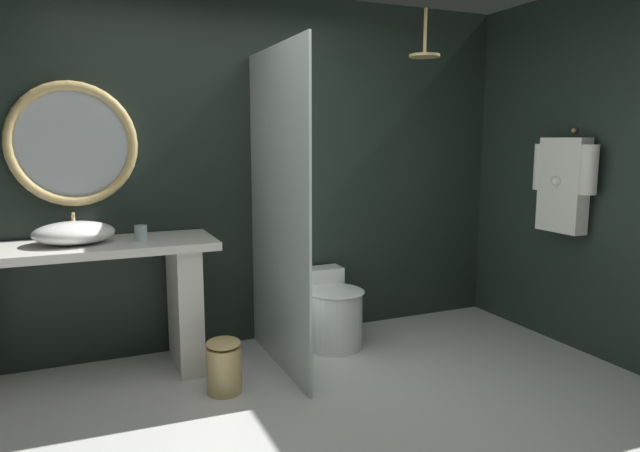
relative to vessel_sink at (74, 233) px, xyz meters
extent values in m
cube|color=#1E2823|center=(1.07, 0.35, 0.33)|extent=(4.80, 0.10, 2.60)
cube|color=#1E2823|center=(3.42, -0.79, 0.33)|extent=(0.10, 2.47, 2.60)
cube|color=silver|center=(0.03, -0.01, -0.10)|extent=(1.66, 0.59, 0.05)
cube|color=silver|center=(0.66, -0.01, -0.55)|extent=(0.16, 0.50, 0.84)
ellipsoid|color=white|center=(0.00, 0.00, 0.00)|extent=(0.48, 0.40, 0.14)
cylinder|color=tan|center=(0.00, 0.18, 0.02)|extent=(0.02, 0.02, 0.18)
cylinder|color=tan|center=(0.00, 0.13, 0.09)|extent=(0.02, 0.11, 0.02)
cylinder|color=silver|center=(0.39, -0.05, -0.02)|extent=(0.08, 0.08, 0.10)
torus|color=tan|center=(0.03, 0.26, 0.54)|extent=(0.81, 0.06, 0.81)
cylinder|color=#B2BCC1|center=(0.03, 0.27, 0.54)|extent=(0.71, 0.01, 0.71)
cube|color=silver|center=(1.25, -0.27, 0.10)|extent=(0.02, 1.14, 2.14)
cylinder|color=tan|center=(2.48, -0.09, 1.37)|extent=(0.02, 0.02, 0.33)
cylinder|color=tan|center=(2.48, -0.09, 1.19)|extent=(0.23, 0.23, 0.02)
sphere|color=tan|center=(3.35, -0.72, 0.64)|extent=(0.04, 0.04, 0.04)
cube|color=silver|center=(3.28, -0.72, 0.24)|extent=(0.12, 0.38, 0.69)
cylinder|color=silver|center=(3.28, -0.93, 0.37)|extent=(0.12, 0.12, 0.34)
cylinder|color=silver|center=(3.28, -0.51, 0.37)|extent=(0.12, 0.12, 0.34)
sphere|color=silver|center=(3.21, -0.72, 0.28)|extent=(0.07, 0.07, 0.07)
cylinder|color=white|center=(1.74, -0.11, -0.76)|extent=(0.41, 0.41, 0.42)
ellipsoid|color=white|center=(1.74, -0.11, -0.53)|extent=(0.43, 0.47, 0.02)
cube|color=white|center=(1.74, 0.18, -0.59)|extent=(0.36, 0.17, 0.33)
cylinder|color=tan|center=(0.79, -0.53, -0.82)|extent=(0.21, 0.21, 0.29)
ellipsoid|color=tan|center=(0.79, -0.53, -0.65)|extent=(0.21, 0.21, 0.06)
camera|label=1|loc=(0.03, -3.78, 0.58)|focal=31.75mm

